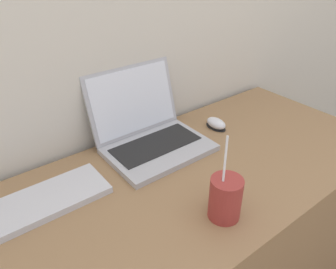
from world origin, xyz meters
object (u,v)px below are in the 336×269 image
laptop (150,130)px  computer_mouse (216,124)px  external_keyboard (32,206)px  drink_cup (225,198)px

laptop → computer_mouse: bearing=-11.8°
external_keyboard → computer_mouse: bearing=1.3°
laptop → drink_cup: size_ratio=1.49×
computer_mouse → external_keyboard: (-0.71, -0.02, -0.01)m
laptop → computer_mouse: 0.28m
drink_cup → external_keyboard: drink_cup is taller
laptop → computer_mouse: laptop is taller
drink_cup → computer_mouse: size_ratio=2.53×
laptop → drink_cup: (-0.05, -0.40, 0.00)m
laptop → drink_cup: bearing=-96.5°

